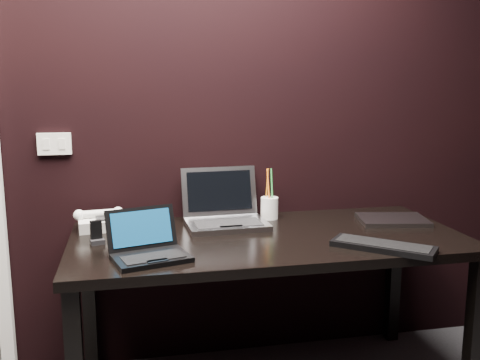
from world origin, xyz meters
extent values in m
plane|color=black|center=(0.00, 1.80, 1.30)|extent=(4.00, 0.00, 4.00)
cube|color=silver|center=(-0.62, 1.79, 1.12)|extent=(0.15, 0.02, 0.10)
cube|color=silver|center=(-0.66, 1.78, 1.12)|extent=(0.03, 0.01, 0.05)
cube|color=silver|center=(-0.58, 1.78, 1.12)|extent=(0.03, 0.01, 0.05)
cube|color=black|center=(0.30, 1.40, 0.72)|extent=(1.70, 0.80, 0.04)
cube|color=black|center=(1.10, 1.05, 0.35)|extent=(0.06, 0.06, 0.70)
cube|color=black|center=(-0.50, 1.75, 0.35)|extent=(0.06, 0.06, 0.70)
cube|color=black|center=(1.10, 1.75, 0.35)|extent=(0.06, 0.06, 0.70)
cube|color=black|center=(-0.22, 1.16, 0.75)|extent=(0.31, 0.26, 0.02)
cube|color=black|center=(-0.21, 1.14, 0.76)|extent=(0.24, 0.16, 0.00)
cube|color=black|center=(-0.20, 1.09, 0.76)|extent=(0.08, 0.05, 0.00)
cube|color=black|center=(-0.25, 1.28, 0.84)|extent=(0.28, 0.13, 0.16)
cube|color=navy|center=(-0.25, 1.27, 0.84)|extent=(0.24, 0.10, 0.13)
cube|color=#9D9EA3|center=(0.15, 1.57, 0.75)|extent=(0.38, 0.28, 0.03)
cube|color=black|center=(0.15, 1.54, 0.77)|extent=(0.31, 0.16, 0.00)
cube|color=gray|center=(0.15, 1.47, 0.77)|extent=(0.10, 0.05, 0.00)
cube|color=#949499|center=(0.14, 1.73, 0.88)|extent=(0.37, 0.08, 0.23)
cube|color=black|center=(0.14, 1.73, 0.88)|extent=(0.32, 0.06, 0.19)
cube|color=black|center=(0.70, 1.11, 0.75)|extent=(0.40, 0.37, 0.02)
cube|color=black|center=(0.70, 1.11, 0.76)|extent=(0.35, 0.32, 0.00)
cube|color=#95959A|center=(0.94, 1.49, 0.75)|extent=(0.35, 0.28, 0.02)
cube|color=silver|center=(-0.43, 1.65, 0.77)|extent=(0.20, 0.19, 0.08)
cylinder|color=silver|center=(-0.43, 1.64, 0.82)|extent=(0.17, 0.06, 0.04)
sphere|color=white|center=(-0.51, 1.63, 0.82)|extent=(0.06, 0.06, 0.05)
sphere|color=silver|center=(-0.34, 1.65, 0.82)|extent=(0.06, 0.06, 0.05)
cube|color=black|center=(-0.40, 1.61, 0.80)|extent=(0.08, 0.06, 0.01)
cube|color=black|center=(-0.43, 1.43, 0.79)|extent=(0.05, 0.03, 0.10)
cube|color=black|center=(-0.43, 1.41, 0.75)|extent=(0.06, 0.05, 0.02)
cylinder|color=white|center=(0.38, 1.68, 0.79)|extent=(0.11, 0.11, 0.11)
cylinder|color=#C36E12|center=(0.37, 1.69, 0.91)|extent=(0.01, 0.03, 0.16)
cylinder|color=green|center=(0.39, 1.67, 0.91)|extent=(0.01, 0.03, 0.16)
cylinder|color=black|center=(0.39, 1.69, 0.91)|extent=(0.01, 0.02, 0.16)
cylinder|color=orange|center=(0.37, 1.67, 0.91)|extent=(0.01, 0.04, 0.16)
camera|label=1|loc=(-0.28, -0.78, 1.40)|focal=40.00mm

